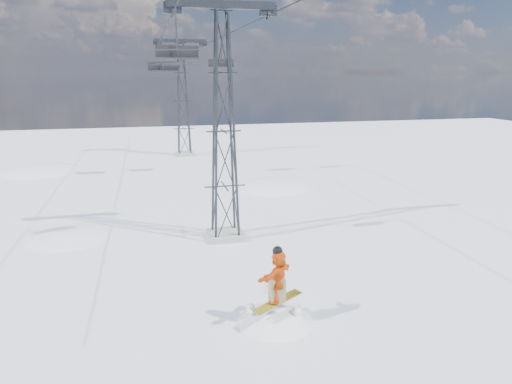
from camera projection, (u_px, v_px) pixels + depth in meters
ground at (242, 318)px, 15.82m from camera, size 120.00×120.00×0.00m
snow_terrain at (133, 298)px, 37.18m from camera, size 39.00×37.00×22.00m
lift_tower_near at (224, 132)px, 22.15m from camera, size 5.20×1.80×11.43m
lift_tower_far at (183, 101)px, 45.67m from camera, size 5.20×1.80×11.43m
haul_cables at (195, 34)px, 31.60m from camera, size 4.46×51.00×0.06m
snowboarder_jump at (275, 362)px, 16.04m from camera, size 4.40×4.40×6.80m
lift_chair_near at (177, 53)px, 19.13m from camera, size 1.82×0.52×2.26m
lift_chair_mid at (221, 64)px, 34.94m from camera, size 1.96×0.56×2.43m
lift_chair_far at (163, 67)px, 33.89m from camera, size 2.22×0.64×2.76m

